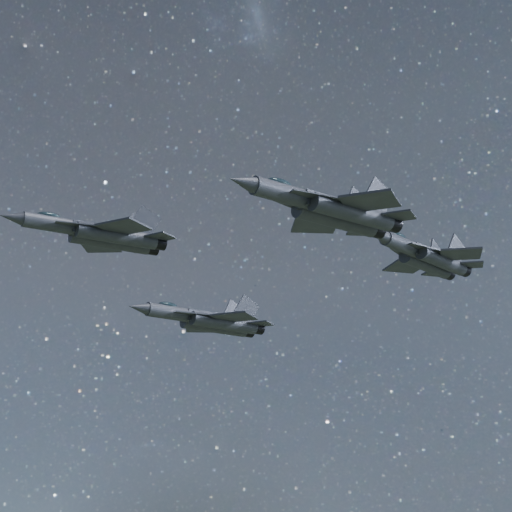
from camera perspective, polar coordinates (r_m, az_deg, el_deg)
jet_lead at (r=82.34m, az=-10.33°, el=1.45°), size 16.31×11.63×4.16m
jet_left at (r=105.82m, az=-3.15°, el=-4.32°), size 19.19×13.48×4.84m
jet_right at (r=68.90m, az=5.02°, el=3.13°), size 17.20×12.04×4.33m
jet_slot at (r=90.20m, az=11.32°, el=-0.08°), size 16.96×11.39×4.28m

